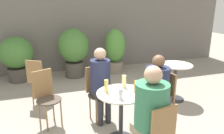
# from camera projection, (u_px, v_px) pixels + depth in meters

# --- Properties ---
(storefront_wall) EXTENTS (10.00, 0.06, 3.00)m
(storefront_wall) POSITION_uv_depth(u_px,v_px,m) (67.00, 18.00, 6.02)
(storefront_wall) COLOR slate
(storefront_wall) RESTS_ON ground_plane
(cafe_table_near) EXTENTS (0.68, 0.68, 0.75)m
(cafe_table_near) POSITION_uv_depth(u_px,v_px,m) (121.00, 107.00, 3.02)
(cafe_table_near) COLOR #2D2D33
(cafe_table_near) RESTS_ON ground_plane
(cafe_table_far) EXTENTS (0.63, 0.63, 0.75)m
(cafe_table_far) POSITION_uv_depth(u_px,v_px,m) (175.00, 75.00, 4.36)
(cafe_table_far) COLOR #2D2D33
(cafe_table_far) RESTS_ON ground_plane
(bistro_chair_0) EXTENTS (0.39, 0.41, 0.90)m
(bistro_chair_0) POSITION_uv_depth(u_px,v_px,m) (158.00, 134.00, 2.38)
(bistro_chair_0) COLOR #42382D
(bistro_chair_0) RESTS_ON ground_plane
(bistro_chair_1) EXTENTS (0.41, 0.39, 0.90)m
(bistro_chair_1) POSITION_uv_depth(u_px,v_px,m) (163.00, 95.00, 3.38)
(bistro_chair_1) COLOR #42382D
(bistro_chair_1) RESTS_ON ground_plane
(bistro_chair_2) EXTENTS (0.39, 0.41, 0.90)m
(bistro_chair_2) POSITION_uv_depth(u_px,v_px,m) (97.00, 88.00, 3.65)
(bistro_chair_2) COLOR #42382D
(bistro_chair_2) RESTS_ON ground_plane
(bistro_chair_3) EXTENTS (0.42, 0.43, 0.90)m
(bistro_chair_3) POSITION_uv_depth(u_px,v_px,m) (46.00, 93.00, 3.46)
(bistro_chair_3) COLOR #42382D
(bistro_chair_3) RESTS_ON ground_plane
(bistro_chair_4) EXTENTS (0.43, 0.44, 0.90)m
(bistro_chair_4) POSITION_uv_depth(u_px,v_px,m) (38.00, 78.00, 4.14)
(bistro_chair_4) COLOR #42382D
(bistro_chair_4) RESTS_ON ground_plane
(seated_person_0) EXTENTS (0.38, 0.42, 1.29)m
(seated_person_0) POSITION_uv_depth(u_px,v_px,m) (150.00, 111.00, 2.44)
(seated_person_0) COLOR gray
(seated_person_0) RESTS_ON ground_plane
(seated_person_1) EXTENTS (0.40, 0.37, 1.20)m
(seated_person_1) POSITION_uv_depth(u_px,v_px,m) (156.00, 87.00, 3.26)
(seated_person_1) COLOR #42475B
(seated_person_1) RESTS_ON ground_plane
(seated_person_2) EXTENTS (0.32, 0.35, 1.25)m
(seated_person_2) POSITION_uv_depth(u_px,v_px,m) (101.00, 79.00, 3.47)
(seated_person_2) COLOR #2D2D33
(seated_person_2) RESTS_ON ground_plane
(beer_glass_0) EXTENTS (0.06, 0.06, 0.14)m
(beer_glass_0) POSITION_uv_depth(u_px,v_px,m) (121.00, 94.00, 2.74)
(beer_glass_0) COLOR silver
(beer_glass_0) RESTS_ON cafe_table_near
(beer_glass_1) EXTENTS (0.07, 0.07, 0.17)m
(beer_glass_1) POSITION_uv_depth(u_px,v_px,m) (136.00, 87.00, 2.93)
(beer_glass_1) COLOR #B28433
(beer_glass_1) RESTS_ON cafe_table_near
(beer_glass_2) EXTENTS (0.06, 0.06, 0.18)m
(beer_glass_2) POSITION_uv_depth(u_px,v_px,m) (124.00, 81.00, 3.12)
(beer_glass_2) COLOR beige
(beer_glass_2) RESTS_ON cafe_table_near
(beer_glass_3) EXTENTS (0.06, 0.06, 0.18)m
(beer_glass_3) POSITION_uv_depth(u_px,v_px,m) (106.00, 86.00, 2.95)
(beer_glass_3) COLOR #DBC65B
(beer_glass_3) RESTS_ON cafe_table_near
(potted_plant_0) EXTENTS (0.82, 0.82, 1.12)m
(potted_plant_0) POSITION_uv_depth(u_px,v_px,m) (17.00, 56.00, 5.38)
(potted_plant_0) COLOR #47423D
(potted_plant_0) RESTS_ON ground_plane
(potted_plant_1) EXTENTS (0.79, 0.79, 1.28)m
(potted_plant_1) POSITION_uv_depth(u_px,v_px,m) (74.00, 49.00, 5.67)
(potted_plant_1) COLOR #47423D
(potted_plant_1) RESTS_ON ground_plane
(potted_plant_2) EXTENTS (0.57, 0.57, 1.23)m
(potted_plant_2) POSITION_uv_depth(u_px,v_px,m) (115.00, 50.00, 6.07)
(potted_plant_2) COLOR slate
(potted_plant_2) RESTS_ON ground_plane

